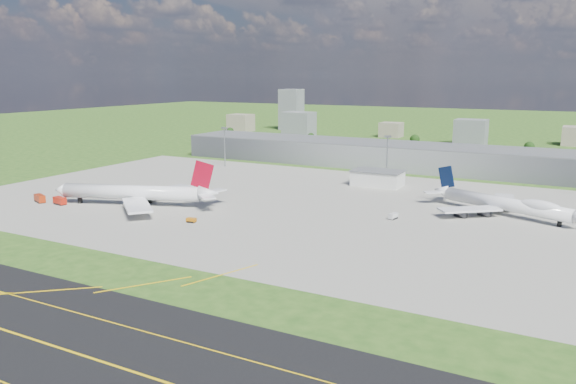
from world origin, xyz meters
The scene contains 24 objects.
ground centered at (0.00, 150.00, 0.00)m, with size 1400.00×1400.00×0.00m, color #295119.
taxiway centered at (0.00, -110.00, 0.03)m, with size 1400.00×60.00×0.06m, color black.
apron centered at (10.00, 40.00, 0.04)m, with size 360.00×190.00×0.08m, color gray.
terminal centered at (0.00, 165.00, 7.50)m, with size 300.00×42.00×15.00m, color gray.
ops_building centered at (10.00, 100.00, 4.00)m, with size 26.00×16.00×8.00m, color silver.
mast_west centered at (-100.00, 115.00, 17.71)m, with size 3.50×2.00×25.90m.
mast_center centered at (10.00, 115.00, 17.71)m, with size 3.50×2.00×25.90m.
airliner_red_twin centered at (-71.46, 2.77, 5.81)m, with size 77.05×58.53×21.82m.
airliner_blue_quad centered at (80.27, 62.41, 5.06)m, with size 66.63×50.74×18.21m.
fire_truck centered at (-117.10, -14.13, 1.78)m, with size 8.61×5.76×3.58m.
crash_tender centered at (-104.75, -13.06, 1.76)m, with size 7.21×4.01×3.54m.
tug_yellow centered at (-30.97, -10.17, 0.97)m, with size 4.08×2.70×1.88m.
van_white_near centered at (39.96, 34.10, 1.25)m, with size 3.05×5.14×2.47m.
van_white_far centered at (72.43, 57.87, 1.13)m, with size 4.49×4.12×2.21m.
bldg_far_w centered at (-220.00, 320.00, 9.00)m, with size 24.00×20.00×18.00m, color gray.
bldg_w centered at (-140.00, 300.00, 12.00)m, with size 28.00×22.00×24.00m, color slate.
bldg_cw centered at (-60.00, 340.00, 7.00)m, with size 20.00×18.00×14.00m, color gray.
bldg_c centered at (20.00, 310.00, 11.00)m, with size 26.00×20.00×22.00m, color slate.
bldg_ce centered at (100.00, 350.00, 8.00)m, with size 22.00×24.00×16.00m, color gray.
bldg_tall_w centered at (-180.00, 360.00, 22.00)m, with size 22.00×20.00×44.00m, color slate.
tree_far_w centered at (-200.00, 270.00, 5.18)m, with size 7.20×7.20×8.80m.
tree_w centered at (-110.00, 265.00, 4.86)m, with size 6.75×6.75×8.25m.
tree_c centered at (-20.00, 280.00, 5.84)m, with size 8.10×8.10×9.90m.
tree_e centered at (70.00, 275.00, 5.51)m, with size 7.65×7.65×9.35m.
Camera 1 is at (108.11, -186.70, 59.02)m, focal length 35.00 mm.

